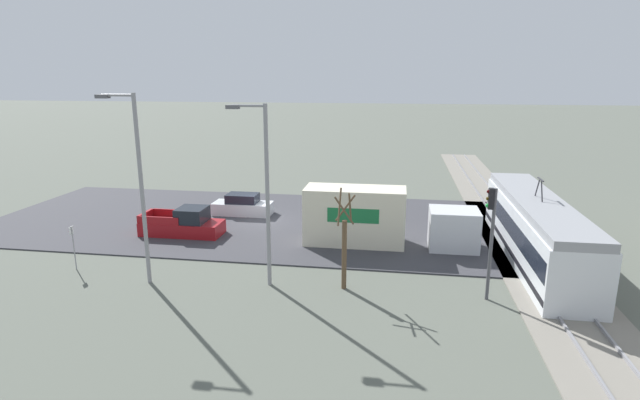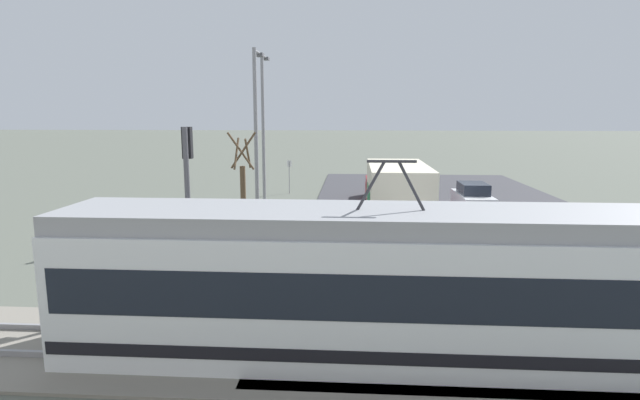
% 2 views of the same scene
% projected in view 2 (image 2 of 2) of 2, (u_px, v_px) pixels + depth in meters
% --- Properties ---
extents(ground_plane, '(320.00, 320.00, 0.00)m').
position_uv_depth(ground_plane, '(454.00, 215.00, 28.60)').
color(ground_plane, '#565B51').
extents(road_surface, '(16.37, 38.32, 0.08)m').
position_uv_depth(road_surface, '(454.00, 214.00, 28.60)').
color(road_surface, '#38383D').
rests_on(road_surface, ground).
extents(rail_bed, '(67.90, 4.40, 0.22)m').
position_uv_depth(rail_bed, '(602.00, 361.00, 11.52)').
color(rail_bed, gray).
rests_on(rail_bed, ground).
extents(light_rail_tram, '(15.15, 2.83, 4.60)m').
position_uv_depth(light_rail_tram, '(389.00, 285.00, 11.55)').
color(light_rail_tram, silver).
rests_on(light_rail_tram, ground).
extents(box_truck, '(2.49, 10.41, 3.49)m').
position_uv_depth(box_truck, '(400.00, 215.00, 20.16)').
color(box_truck, silver).
rests_on(box_truck, ground).
extents(pickup_truck, '(2.04, 5.25, 1.82)m').
position_uv_depth(pickup_truck, '(382.00, 191.00, 32.70)').
color(pickup_truck, maroon).
rests_on(pickup_truck, ground).
extents(sedan_car_0, '(1.84, 4.56, 1.47)m').
position_uv_depth(sedan_car_0, '(520.00, 231.00, 21.60)').
color(sedan_car_0, silver).
rests_on(sedan_car_0, ground).
extents(sedan_car_1, '(1.80, 4.36, 1.55)m').
position_uv_depth(sedan_car_1, '(473.00, 198.00, 30.10)').
color(sedan_car_1, silver).
rests_on(sedan_car_1, ground).
extents(traffic_light_pole, '(0.28, 0.47, 5.31)m').
position_uv_depth(traffic_light_pole, '(188.00, 189.00, 15.09)').
color(traffic_light_pole, '#47474C').
rests_on(traffic_light_pole, ground).
extents(street_tree, '(1.17, 0.97, 4.95)m').
position_uv_depth(street_tree, '(243.00, 194.00, 21.83)').
color(street_tree, brown).
rests_on(street_tree, ground).
extents(street_lamp_near_crossing, '(0.36, 1.95, 9.40)m').
position_uv_depth(street_lamp_near_crossing, '(264.00, 120.00, 31.16)').
color(street_lamp_near_crossing, gray).
rests_on(street_lamp_near_crossing, ground).
extents(street_lamp_mid_block, '(0.36, 1.95, 8.93)m').
position_uv_depth(street_lamp_mid_block, '(257.00, 126.00, 25.20)').
color(street_lamp_mid_block, gray).
rests_on(street_lamp_mid_block, ground).
extents(no_parking_sign, '(0.32, 0.08, 2.41)m').
position_uv_depth(no_parking_sign, '(289.00, 174.00, 36.24)').
color(no_parking_sign, gray).
rests_on(no_parking_sign, ground).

